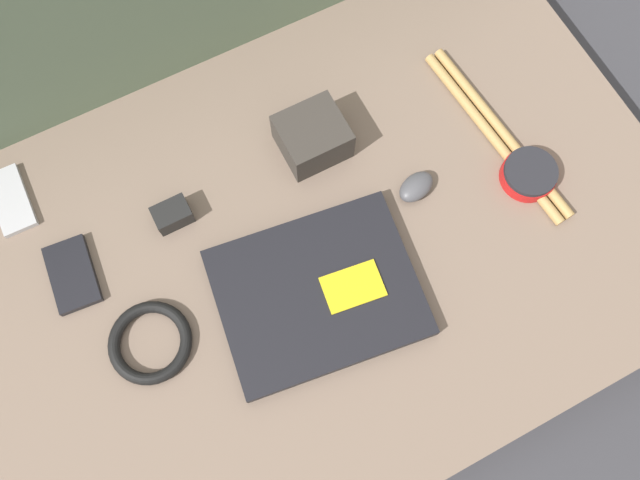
{
  "coord_description": "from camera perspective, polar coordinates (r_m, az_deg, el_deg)",
  "views": [
    {
      "loc": [
        -0.14,
        -0.27,
        1.05
      ],
      "look_at": [
        0.0,
        0.0,
        0.12
      ],
      "focal_mm": 35.0,
      "sensor_mm": 36.0,
      "label": 1
    }
  ],
  "objects": [
    {
      "name": "ground_plane",
      "position": [
        1.09,
        -0.0,
        -2.02
      ],
      "size": [
        8.0,
        8.0,
        0.0
      ],
      "primitive_type": "plane",
      "color": "#38383D"
    },
    {
      "name": "couch_seat",
      "position": [
        1.04,
        -0.0,
        -1.23
      ],
      "size": [
        1.16,
        0.79,
        0.1
      ],
      "color": "#7A6656",
      "rests_on": "ground_plane"
    },
    {
      "name": "laptop",
      "position": [
        0.96,
        -0.2,
        -4.83
      ],
      "size": [
        0.33,
        0.28,
        0.03
      ],
      "rotation": [
        0.0,
        0.0,
        -0.14
      ],
      "color": "black",
      "rests_on": "couch_seat"
    },
    {
      "name": "computer_mouse",
      "position": [
        1.02,
        8.78,
        4.83
      ],
      "size": [
        0.07,
        0.06,
        0.03
      ],
      "rotation": [
        0.0,
        0.0,
        0.27
      ],
      "color": "#4C4C51",
      "rests_on": "couch_seat"
    },
    {
      "name": "speaker_puck",
      "position": [
        1.07,
        18.56,
        5.73
      ],
      "size": [
        0.09,
        0.09,
        0.03
      ],
      "color": "red",
      "rests_on": "couch_seat"
    },
    {
      "name": "phone_silver",
      "position": [
        1.13,
        -26.41,
        3.28
      ],
      "size": [
        0.06,
        0.12,
        0.01
      ],
      "rotation": [
        0.0,
        0.0,
        -0.03
      ],
      "color": "#B7B7BC",
      "rests_on": "couch_seat"
    },
    {
      "name": "phone_black",
      "position": [
        1.04,
        -21.7,
        -2.95
      ],
      "size": [
        0.08,
        0.12,
        0.01
      ],
      "rotation": [
        0.0,
        0.0,
        -0.09
      ],
      "color": "black",
      "rests_on": "couch_seat"
    },
    {
      "name": "camera_pouch",
      "position": [
        1.03,
        -0.69,
        9.42
      ],
      "size": [
        0.1,
        0.1,
        0.07
      ],
      "color": "#38332D",
      "rests_on": "couch_seat"
    },
    {
      "name": "charger_brick",
      "position": [
        1.02,
        -13.33,
        2.27
      ],
      "size": [
        0.06,
        0.04,
        0.03
      ],
      "color": "black",
      "rests_on": "couch_seat"
    },
    {
      "name": "cable_coil",
      "position": [
        0.98,
        -15.27,
        -9.02
      ],
      "size": [
        0.13,
        0.13,
        0.02
      ],
      "color": "black",
      "rests_on": "couch_seat"
    },
    {
      "name": "drumstick_pair",
      "position": [
        1.1,
        15.85,
        9.35
      ],
      "size": [
        0.07,
        0.37,
        0.02
      ],
      "rotation": [
        0.0,
        0.0,
        0.08
      ],
      "color": "tan",
      "rests_on": "couch_seat"
    }
  ]
}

